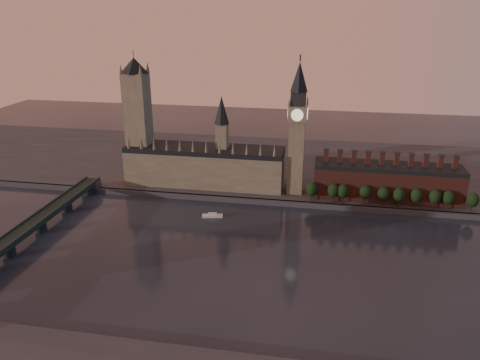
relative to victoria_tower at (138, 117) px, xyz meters
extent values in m
plane|color=black|center=(120.00, -115.00, -59.09)|extent=(900.00, 900.00, 0.00)
cube|color=#434348|center=(120.00, -25.00, -57.09)|extent=(900.00, 4.00, 4.00)
cube|color=#434348|center=(120.00, 65.00, -57.09)|extent=(900.00, 180.00, 4.00)
cube|color=gray|center=(55.00, 0.00, -41.09)|extent=(130.00, 30.00, 28.00)
cube|color=black|center=(55.00, 0.00, -25.09)|extent=(130.00, 30.00, 4.00)
cube|color=gray|center=(70.00, 0.00, -15.09)|extent=(9.00, 9.00, 24.00)
cone|color=black|center=(70.00, 0.00, 7.91)|extent=(12.00, 12.00, 22.00)
cone|color=gray|center=(-4.00, -14.00, -18.09)|extent=(2.60, 2.60, 10.00)
cone|color=gray|center=(6.73, -14.00, -18.09)|extent=(2.60, 2.60, 10.00)
cone|color=gray|center=(17.45, -14.00, -18.09)|extent=(2.60, 2.60, 10.00)
cone|color=gray|center=(28.18, -14.00, -18.09)|extent=(2.60, 2.60, 10.00)
cone|color=gray|center=(38.91, -14.00, -18.09)|extent=(2.60, 2.60, 10.00)
cone|color=gray|center=(49.64, -14.00, -18.09)|extent=(2.60, 2.60, 10.00)
cone|color=gray|center=(60.36, -14.00, -18.09)|extent=(2.60, 2.60, 10.00)
cone|color=gray|center=(71.09, -14.00, -18.09)|extent=(2.60, 2.60, 10.00)
cone|color=gray|center=(81.82, -14.00, -18.09)|extent=(2.60, 2.60, 10.00)
cone|color=gray|center=(92.55, -14.00, -18.09)|extent=(2.60, 2.60, 10.00)
cone|color=gray|center=(103.27, -14.00, -18.09)|extent=(2.60, 2.60, 10.00)
cone|color=gray|center=(114.00, -14.00, -18.09)|extent=(2.60, 2.60, 10.00)
cube|color=gray|center=(0.00, 0.00, -10.09)|extent=(18.00, 18.00, 90.00)
cone|color=black|center=(0.00, 0.00, 40.91)|extent=(24.00, 24.00, 12.00)
cylinder|color=#232326|center=(0.00, 0.00, 46.91)|extent=(0.50, 0.50, 12.00)
cone|color=gray|center=(-8.00, -8.00, 38.91)|extent=(3.00, 3.00, 8.00)
cone|color=gray|center=(8.00, -8.00, 38.91)|extent=(3.00, 3.00, 8.00)
cone|color=gray|center=(-8.00, 8.00, 38.91)|extent=(3.00, 3.00, 8.00)
cone|color=gray|center=(8.00, 8.00, 38.91)|extent=(3.00, 3.00, 8.00)
cube|color=gray|center=(130.00, -5.00, -26.09)|extent=(12.00, 12.00, 58.00)
cube|color=gray|center=(130.00, -5.00, 8.91)|extent=(14.00, 14.00, 12.00)
cube|color=#232326|center=(130.00, -5.00, 19.91)|extent=(11.00, 11.00, 10.00)
cone|color=black|center=(130.00, -5.00, 35.91)|extent=(13.00, 13.00, 22.00)
cylinder|color=#232326|center=(130.00, -5.00, 49.41)|extent=(1.00, 1.00, 5.00)
cylinder|color=beige|center=(130.00, -12.20, 8.91)|extent=(9.00, 0.50, 9.00)
cylinder|color=beige|center=(130.00, 2.20, 8.91)|extent=(9.00, 0.50, 9.00)
cylinder|color=beige|center=(122.80, -5.00, 8.91)|extent=(0.50, 9.00, 9.00)
cylinder|color=beige|center=(137.20, -5.00, 8.91)|extent=(0.50, 9.00, 9.00)
cone|color=gray|center=(123.50, -11.50, 17.91)|extent=(2.00, 2.00, 6.00)
cone|color=gray|center=(136.50, -11.50, 17.91)|extent=(2.00, 2.00, 6.00)
cone|color=gray|center=(123.50, 1.50, 17.91)|extent=(2.00, 2.00, 6.00)
cone|color=gray|center=(136.50, 1.50, 17.91)|extent=(2.00, 2.00, 6.00)
cube|color=brown|center=(200.00, -5.00, -43.09)|extent=(110.00, 25.00, 24.00)
cube|color=black|center=(200.00, -5.00, -29.59)|extent=(110.00, 25.00, 3.00)
cube|color=brown|center=(153.00, -5.00, -23.59)|extent=(3.50, 3.50, 9.00)
cube|color=#232326|center=(153.00, -5.00, -18.59)|extent=(4.20, 4.20, 1.00)
cube|color=brown|center=(163.44, -5.00, -23.59)|extent=(3.50, 3.50, 9.00)
cube|color=#232326|center=(163.44, -5.00, -18.59)|extent=(4.20, 4.20, 1.00)
cube|color=brown|center=(173.89, -5.00, -23.59)|extent=(3.50, 3.50, 9.00)
cube|color=#232326|center=(173.89, -5.00, -18.59)|extent=(4.20, 4.20, 1.00)
cube|color=brown|center=(184.33, -5.00, -23.59)|extent=(3.50, 3.50, 9.00)
cube|color=#232326|center=(184.33, -5.00, -18.59)|extent=(4.20, 4.20, 1.00)
cube|color=brown|center=(194.78, -5.00, -23.59)|extent=(3.50, 3.50, 9.00)
cube|color=#232326|center=(194.78, -5.00, -18.59)|extent=(4.20, 4.20, 1.00)
cube|color=brown|center=(205.22, -5.00, -23.59)|extent=(3.50, 3.50, 9.00)
cube|color=#232326|center=(205.22, -5.00, -18.59)|extent=(4.20, 4.20, 1.00)
cube|color=brown|center=(215.67, -5.00, -23.59)|extent=(3.50, 3.50, 9.00)
cube|color=#232326|center=(215.67, -5.00, -18.59)|extent=(4.20, 4.20, 1.00)
cube|color=brown|center=(226.11, -5.00, -23.59)|extent=(3.50, 3.50, 9.00)
cube|color=#232326|center=(226.11, -5.00, -18.59)|extent=(4.20, 4.20, 1.00)
cube|color=brown|center=(236.56, -5.00, -23.59)|extent=(3.50, 3.50, 9.00)
cube|color=#232326|center=(236.56, -5.00, -18.59)|extent=(4.20, 4.20, 1.00)
cube|color=brown|center=(247.00, -5.00, -23.59)|extent=(3.50, 3.50, 9.00)
cube|color=#232326|center=(247.00, -5.00, -18.59)|extent=(4.20, 4.20, 1.00)
cylinder|color=black|center=(143.98, -20.63, -52.09)|extent=(0.80, 0.80, 6.00)
ellipsoid|color=black|center=(143.98, -20.63, -45.59)|extent=(8.60, 8.60, 10.75)
cylinder|color=black|center=(159.89, -20.64, -52.09)|extent=(0.80, 0.80, 6.00)
ellipsoid|color=black|center=(159.89, -20.64, -45.59)|extent=(8.60, 8.60, 10.75)
cylinder|color=black|center=(166.98, -20.85, -52.09)|extent=(0.80, 0.80, 6.00)
ellipsoid|color=black|center=(166.98, -20.85, -45.59)|extent=(8.60, 8.60, 10.75)
cylinder|color=black|center=(183.44, -19.96, -52.09)|extent=(0.80, 0.80, 6.00)
ellipsoid|color=black|center=(183.44, -19.96, -45.59)|extent=(8.60, 8.60, 10.75)
cylinder|color=black|center=(196.41, -20.57, -52.09)|extent=(0.80, 0.80, 6.00)
ellipsoid|color=black|center=(196.41, -20.57, -45.59)|extent=(8.60, 8.60, 10.75)
cylinder|color=black|center=(207.39, -20.97, -52.09)|extent=(0.80, 0.80, 6.00)
ellipsoid|color=black|center=(207.39, -20.97, -45.59)|extent=(8.60, 8.60, 10.75)
cylinder|color=black|center=(219.86, -19.85, -52.09)|extent=(0.80, 0.80, 6.00)
ellipsoid|color=black|center=(219.86, -19.85, -45.59)|extent=(8.60, 8.60, 10.75)
cylinder|color=black|center=(232.83, -19.73, -52.09)|extent=(0.80, 0.80, 6.00)
ellipsoid|color=black|center=(232.83, -19.73, -45.59)|extent=(8.60, 8.60, 10.75)
cylinder|color=black|center=(242.12, -20.09, -52.09)|extent=(0.80, 0.80, 6.00)
ellipsoid|color=black|center=(242.12, -20.09, -45.59)|extent=(8.60, 8.60, 10.75)
cylinder|color=black|center=(258.22, -21.49, -52.09)|extent=(0.80, 0.80, 6.00)
ellipsoid|color=black|center=(258.22, -21.49, -45.59)|extent=(8.60, 8.60, 10.75)
cube|color=#1C2C26|center=(-35.00, -120.00, -50.09)|extent=(12.00, 200.00, 2.50)
cube|color=#1C2C26|center=(-40.50, -120.00, -48.19)|extent=(1.00, 200.00, 1.30)
cube|color=#1C2C26|center=(-29.50, -120.00, -48.19)|extent=(1.00, 200.00, 1.30)
cube|color=#434348|center=(-35.00, -25.00, -52.09)|extent=(14.00, 8.00, 6.00)
cylinder|color=#232326|center=(-35.00, -132.00, -55.21)|extent=(8.00, 8.00, 7.75)
cylinder|color=#232326|center=(-35.00, -98.00, -55.21)|extent=(8.00, 8.00, 7.75)
cylinder|color=#232326|center=(-35.00, -64.00, -55.21)|extent=(8.00, 8.00, 7.75)
cylinder|color=#232326|center=(-35.00, -30.00, -55.21)|extent=(8.00, 8.00, 7.75)
cube|color=silver|center=(74.22, -54.62, -58.24)|extent=(15.34, 6.92, 1.69)
cube|color=silver|center=(74.22, -54.62, -56.76)|extent=(6.83, 4.30, 1.27)
camera|label=1|loc=(148.84, -354.86, 84.60)|focal=35.00mm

